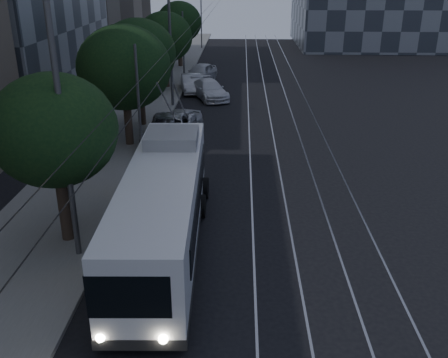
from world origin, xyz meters
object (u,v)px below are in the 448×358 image
car_white_b (209,90)px  streetlamp_far (176,26)px  trolleybus (164,206)px  streetlamp_near (69,69)px  car_white_c (191,83)px  pickup_silver (170,130)px  car_white_d (200,73)px  car_white_a (176,123)px

car_white_b → streetlamp_far: bearing=-149.9°
trolleybus → streetlamp_near: 5.57m
car_white_c → streetlamp_near: (-1.07, -25.42, 5.80)m
car_white_b → streetlamp_far: size_ratio=0.52×
streetlamp_near → streetlamp_far: (0.58, 20.51, -0.84)m
pickup_silver → car_white_d: size_ratio=1.23×
pickup_silver → streetlamp_far: streetlamp_far is taller
car_white_b → car_white_c: size_ratio=1.14×
car_white_a → streetlamp_far: (-0.66, 6.60, 4.92)m
car_white_a → streetlamp_near: streetlamp_near is taller
car_white_d → streetlamp_far: streetlamp_far is taller
streetlamp_near → streetlamp_far: 20.54m
car_white_d → streetlamp_near: bearing=-76.3°
car_white_a → car_white_c: bearing=113.1°
car_white_b → car_white_c: (-1.60, 2.23, -0.00)m
pickup_silver → car_white_c: size_ratio=1.34×
car_white_a → streetlamp_far: 8.25m
streetlamp_near → streetlamp_far: streetlamp_near is taller
streetlamp_near → streetlamp_far: size_ratio=1.16×
car_white_a → streetlamp_near: (-1.23, -13.91, 5.76)m
car_white_c → pickup_silver: bearing=-100.5°
car_white_b → streetlamp_far: streetlamp_far is taller
trolleybus → car_white_a: size_ratio=2.65×
pickup_silver → car_white_d: 17.15m
streetlamp_near → pickup_silver: bearing=85.0°
car_white_c → streetlamp_near: streetlamp_near is taller
pickup_silver → car_white_a: bearing=85.3°
trolleybus → car_white_a: trolleybus is taller
trolleybus → streetlamp_far: streetlamp_far is taller
car_white_b → streetlamp_near: 24.05m
pickup_silver → streetlamp_near: 13.65m
car_white_b → car_white_c: 2.75m
streetlamp_near → car_white_c: bearing=87.6°
car_white_c → car_white_d: 4.09m
car_white_c → streetlamp_far: streetlamp_far is taller
trolleybus → pickup_silver: trolleybus is taller
trolleybus → car_white_b: 22.31m
car_white_a → car_white_c: size_ratio=1.03×
car_white_a → streetlamp_near: bearing=-72.7°
car_white_a → car_white_d: size_ratio=0.95×
car_white_d → streetlamp_far: bearing=-79.1°
trolleybus → car_white_c: size_ratio=2.74×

